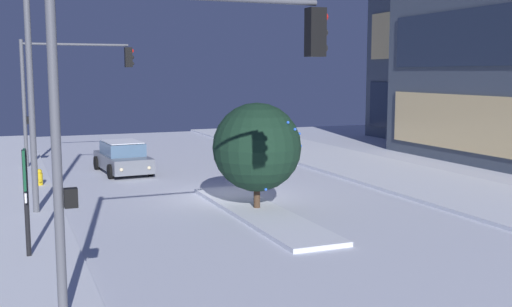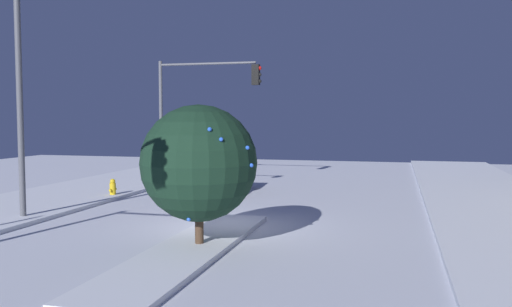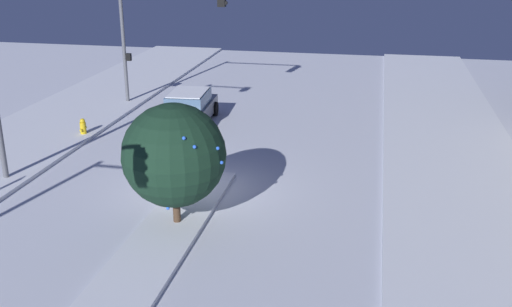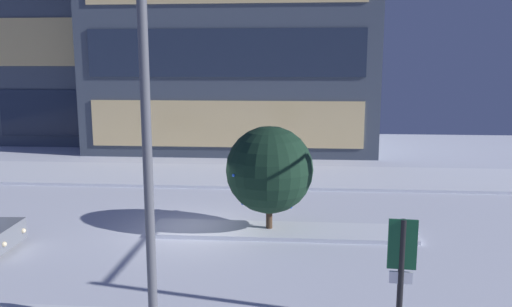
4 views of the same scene
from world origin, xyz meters
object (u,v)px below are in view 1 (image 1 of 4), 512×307
car_near (123,158)px  fire_hydrant (40,179)px  traffic_light_corner_near_left (68,80)px  parking_info_sign (26,190)px  traffic_light_corner_near_right (171,88)px  decorated_tree_median (257,147)px  street_lamp_arched (51,53)px

car_near → fire_hydrant: (2.72, -3.85, -0.32)m
car_near → traffic_light_corner_near_left: traffic_light_corner_near_left is taller
traffic_light_corner_near_left → car_near: bearing=-53.0°
traffic_light_corner_near_left → parking_info_sign: 16.06m
traffic_light_corner_near_right → parking_info_sign: (-4.38, -2.59, -2.58)m
parking_info_sign → traffic_light_corner_near_left: bearing=85.5°
traffic_light_corner_near_right → traffic_light_corner_near_left: 20.04m
traffic_light_corner_near_left → decorated_tree_median: size_ratio=1.69×
decorated_tree_median → parking_info_sign: bearing=-68.1°
car_near → traffic_light_corner_near_left: (-2.76, -2.08, 3.63)m
car_near → street_lamp_arched: street_lamp_arched is taller
parking_info_sign → decorated_tree_median: size_ratio=0.76×
traffic_light_corner_near_right → street_lamp_arched: size_ratio=0.77×
traffic_light_corner_near_left → decorated_tree_median: bearing=-69.1°
car_near → traffic_light_corner_near_right: traffic_light_corner_near_right is taller
traffic_light_corner_near_right → street_lamp_arched: bearing=99.2°
parking_info_sign → decorated_tree_median: bearing=26.6°
traffic_light_corner_near_left → street_lamp_arched: street_lamp_arched is taller
parking_info_sign → car_near: bearing=75.0°
car_near → traffic_light_corner_near_right: bearing=-10.7°
traffic_light_corner_near_right → decorated_tree_median: (-7.34, 4.78, -2.18)m
car_near → traffic_light_corner_near_left: bearing=-147.1°
traffic_light_corner_near_left → fire_hydrant: (5.48, -1.77, -3.95)m
street_lamp_arched → parking_info_sign: street_lamp_arched is taller
car_near → decorated_tree_median: size_ratio=1.25×
traffic_light_corner_near_right → fire_hydrant: traffic_light_corner_near_right is taller
street_lamp_arched → decorated_tree_median: bearing=-16.1°
traffic_light_corner_near_right → parking_info_sign: bearing=120.6°
traffic_light_corner_near_right → traffic_light_corner_near_left: (-20.04, -0.06, -0.05)m
car_near → street_lamp_arched: size_ratio=0.56×
fire_hydrant → traffic_light_corner_near_left: bearing=162.1°
traffic_light_corner_near_right → parking_info_sign: size_ratio=2.24×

